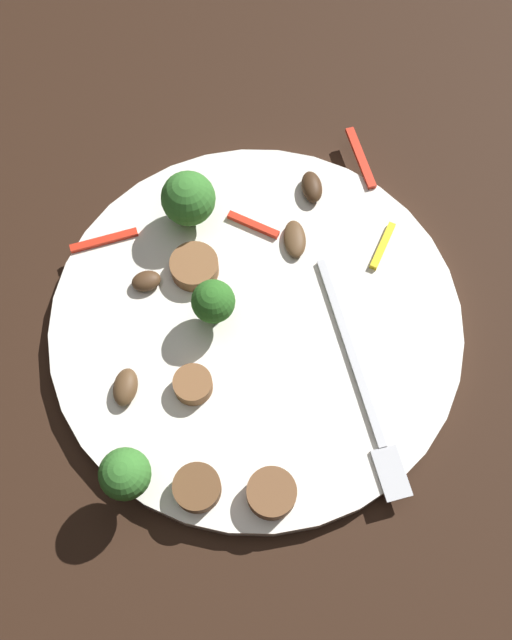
{
  "coord_description": "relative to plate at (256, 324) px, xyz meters",
  "views": [
    {
      "loc": [
        0.2,
        -0.06,
        0.49
      ],
      "look_at": [
        0.0,
        0.0,
        0.01
      ],
      "focal_mm": 40.43,
      "sensor_mm": 36.0,
      "label": 1
    }
  ],
  "objects": [
    {
      "name": "plate",
      "position": [
        0.0,
        0.0,
        0.0
      ],
      "size": [
        0.3,
        0.3,
        0.01
      ],
      "primitive_type": "cylinder",
      "color": "white",
      "rests_on": "ground_plane"
    },
    {
      "name": "sausage_slice_2",
      "position": [
        0.04,
        -0.06,
        0.01
      ],
      "size": [
        0.03,
        0.03,
        0.01
      ],
      "primitive_type": "cylinder",
      "rotation": [
        0.0,
        0.0,
        1.64
      ],
      "color": "brown",
      "rests_on": "plate"
    },
    {
      "name": "mushroom_0",
      "position": [
        -0.09,
        0.07,
        0.01
      ],
      "size": [
        0.03,
        0.02,
        0.01
      ],
      "primitive_type": "ellipsoid",
      "rotation": [
        0.0,
        0.0,
        3.01
      ],
      "color": "#422B19",
      "rests_on": "plate"
    },
    {
      "name": "broccoli_floret_1",
      "position": [
        0.09,
        -0.11,
        0.04
      ],
      "size": [
        0.03,
        0.03,
        0.05
      ],
      "color": "#408630",
      "rests_on": "plate"
    },
    {
      "name": "broccoli_floret_0",
      "position": [
        -0.01,
        -0.03,
        0.03
      ],
      "size": [
        0.03,
        0.03,
        0.04
      ],
      "color": "#347525",
      "rests_on": "plate"
    },
    {
      "name": "sausage_slice_0",
      "position": [
        0.12,
        -0.02,
        0.01
      ],
      "size": [
        0.04,
        0.04,
        0.02
      ],
      "primitive_type": "cylinder",
      "rotation": [
        0.0,
        0.0,
        2.72
      ],
      "color": "brown",
      "rests_on": "plate"
    },
    {
      "name": "pepper_strip_3",
      "position": [
        -0.09,
        -0.09,
        0.01
      ],
      "size": [
        0.01,
        0.05,
        0.0
      ],
      "primitive_type": "cube",
      "rotation": [
        0.0,
        0.0,
        1.6
      ],
      "color": "red",
      "rests_on": "plate"
    },
    {
      "name": "sausage_slice_1",
      "position": [
        -0.05,
        -0.03,
        0.01
      ],
      "size": [
        0.05,
        0.05,
        0.01
      ],
      "primitive_type": "cylinder",
      "rotation": [
        0.0,
        0.0,
        2.28
      ],
      "color": "brown",
      "rests_on": "plate"
    },
    {
      "name": "mushroom_3",
      "position": [
        -0.05,
        -0.07,
        0.01
      ],
      "size": [
        0.02,
        0.02,
        0.01
      ],
      "primitive_type": "ellipsoid",
      "rotation": [
        0.0,
        0.0,
        1.57
      ],
      "color": "#4C331E",
      "rests_on": "plate"
    },
    {
      "name": "fork",
      "position": [
        0.07,
        0.06,
        0.01
      ],
      "size": [
        0.18,
        0.02,
        0.0
      ],
      "rotation": [
        0.0,
        0.0,
        -0.02
      ],
      "color": "silver",
      "rests_on": "plate"
    },
    {
      "name": "broccoli_floret_2",
      "position": [
        -0.09,
        -0.02,
        0.04
      ],
      "size": [
        0.04,
        0.04,
        0.05
      ],
      "color": "#408630",
      "rests_on": "plate"
    },
    {
      "name": "pepper_strip_0",
      "position": [
        -0.03,
        0.11,
        0.01
      ],
      "size": [
        0.03,
        0.03,
        0.0
      ],
      "primitive_type": "cube",
      "rotation": [
        0.0,
        0.0,
        5.58
      ],
      "color": "yellow",
      "rests_on": "plate"
    },
    {
      "name": "pepper_strip_2",
      "position": [
        -0.11,
        0.12,
        0.01
      ],
      "size": [
        0.06,
        0.01,
        0.0
      ],
      "primitive_type": "cube",
      "rotation": [
        0.0,
        0.0,
        3.13
      ],
      "color": "red",
      "rests_on": "plate"
    },
    {
      "name": "pepper_strip_1",
      "position": [
        -0.08,
        0.02,
        0.01
      ],
      "size": [
        0.03,
        0.03,
        0.0
      ],
      "primitive_type": "cube",
      "rotation": [
        0.0,
        0.0,
        3.98
      ],
      "color": "red",
      "rests_on": "plate"
    },
    {
      "name": "ground_plane",
      "position": [
        0.0,
        0.0,
        -0.01
      ],
      "size": [
        1.4,
        1.4,
        0.0
      ],
      "primitive_type": "plane",
      "color": "black"
    },
    {
      "name": "mushroom_2",
      "position": [
        -0.05,
        0.05,
        0.01
      ],
      "size": [
        0.03,
        0.02,
        0.01
      ],
      "primitive_type": "ellipsoid",
      "rotation": [
        0.0,
        0.0,
        2.93
      ],
      "color": "brown",
      "rests_on": "plate"
    },
    {
      "name": "mushroom_1",
      "position": [
        0.03,
        -0.1,
        0.01
      ],
      "size": [
        0.03,
        0.03,
        0.01
      ],
      "primitive_type": "ellipsoid",
      "rotation": [
        0.0,
        0.0,
        5.9
      ],
      "color": "brown",
      "rests_on": "plate"
    },
    {
      "name": "sausage_slice_3",
      "position": [
        0.11,
        -0.07,
        0.01
      ],
      "size": [
        0.04,
        0.04,
        0.01
      ],
      "primitive_type": "cylinder",
      "rotation": [
        0.0,
        0.0,
        0.81
      ],
      "color": "brown",
      "rests_on": "plate"
    }
  ]
}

